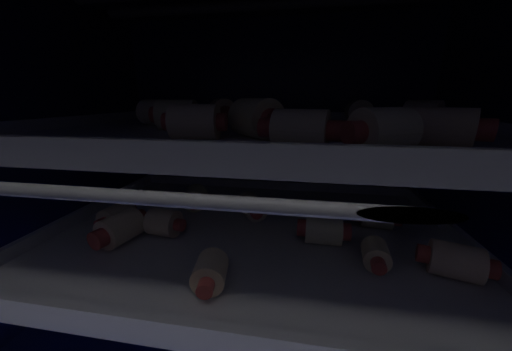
{
  "coord_description": "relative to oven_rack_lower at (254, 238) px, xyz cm",
  "views": [
    {
      "loc": [
        5.1,
        -28.81,
        27.21
      ],
      "look_at": [
        0.0,
        1.58,
        18.16
      ],
      "focal_mm": 18.47,
      "sensor_mm": 36.0,
      "label": 1
    }
  ],
  "objects": [
    {
      "name": "pig_in_blanket_upper_11",
      "position": [
        1.22,
        -5.78,
        15.05
      ],
      "size": [
        5.28,
        5.51,
        3.37
      ],
      "rotation": [
        0.0,
        0.0,
        0.73
      ],
      "color": "beige",
      "rests_on": "baking_tray_upper"
    },
    {
      "name": "pig_in_blanket_lower_8",
      "position": [
        -0.87,
        3.58,
        2.7
      ],
      "size": [
        4.66,
        5.52,
        3.09
      ],
      "rotation": [
        0.0,
        0.0,
        0.59
      ],
      "color": "beige",
      "rests_on": "baking_tray_lower"
    },
    {
      "name": "pig_in_blanket_upper_10",
      "position": [
        -15.38,
        11.71,
        14.93
      ],
      "size": [
        4.95,
        4.98,
        3.12
      ],
      "rotation": [
        0.0,
        0.0,
        2.36
      ],
      "color": "beige",
      "rests_on": "baking_tray_upper"
    },
    {
      "name": "pig_in_blanket_lower_0",
      "position": [
        -1.9,
        -10.57,
        2.56
      ],
      "size": [
        3.22,
        5.23,
        2.81
      ],
      "rotation": [
        0.0,
        0.0,
        3.29
      ],
      "color": "beige",
      "rests_on": "baking_tray_lower"
    },
    {
      "name": "oven_wall_left",
      "position": [
        -27.82,
        -0.0,
        9.87
      ],
      "size": [
        1.2,
        43.12,
        40.74
      ],
      "primitive_type": "cube",
      "color": "#0C1138",
      "rests_on": "ground_plane"
    },
    {
      "name": "pig_in_blanket_lower_1",
      "position": [
        14.89,
        3.15,
        2.44
      ],
      "size": [
        5.79,
        2.95,
        2.59
      ],
      "rotation": [
        0.0,
        0.0,
        1.47
      ],
      "color": "beige",
      "rests_on": "baking_tray_lower"
    },
    {
      "name": "pig_in_blanket_upper_3",
      "position": [
        -13.24,
        3.07,
        14.97
      ],
      "size": [
        5.5,
        4.17,
        3.21
      ],
      "rotation": [
        0.0,
        0.0,
        4.38
      ],
      "color": "beige",
      "rests_on": "baking_tray_upper"
    },
    {
      "name": "oven_wall_back",
      "position": [
        0.0,
        22.16,
        9.87
      ],
      "size": [
        56.83,
        1.2,
        40.74
      ],
      "primitive_type": "cube",
      "color": "#0C1138",
      "rests_on": "ground_plane"
    },
    {
      "name": "pig_in_blanket_lower_7",
      "position": [
        -10.19,
        -2.97,
        2.72
      ],
      "size": [
        5.28,
        3.55,
        3.14
      ],
      "rotation": [
        0.0,
        0.0,
        4.58
      ],
      "color": "beige",
      "rests_on": "baking_tray_lower"
    },
    {
      "name": "pig_in_blanket_upper_4",
      "position": [
        14.7,
        -8.34,
        14.74
      ],
      "size": [
        6.02,
        4.22,
        2.75
      ],
      "rotation": [
        0.0,
        0.0,
        1.11
      ],
      "color": "beige",
      "rests_on": "baking_tray_upper"
    },
    {
      "name": "pig_in_blanket_upper_2",
      "position": [
        -3.59,
        -7.71,
        14.82
      ],
      "size": [
        5.37,
        3.19,
        2.9
      ],
      "rotation": [
        0.0,
        0.0,
        4.79
      ],
      "color": "beige",
      "rests_on": "baking_tray_upper"
    },
    {
      "name": "baking_tray_lower",
      "position": [
        0.0,
        -0.0,
        0.85
      ],
      "size": [
        47.24,
        32.38,
        2.24
      ],
      "color": "silver",
      "rests_on": "oven_rack_lower"
    },
    {
      "name": "pig_in_blanket_lower_2",
      "position": [
        -16.91,
        -2.1,
        2.63
      ],
      "size": [
        3.43,
        5.74,
        2.95
      ],
      "rotation": [
        0.0,
        0.0,
        6.14
      ],
      "color": "beige",
      "rests_on": "baking_tray_lower"
    },
    {
      "name": "pig_in_blanket_upper_9",
      "position": [
        -5.66,
        7.17,
        15.03
      ],
      "size": [
        4.57,
        5.38,
        3.32
      ],
      "rotation": [
        0.0,
        0.0,
        3.64
      ],
      "color": "beige",
      "rests_on": "baking_tray_upper"
    },
    {
      "name": "pig_in_blanket_lower_3",
      "position": [
        8.12,
        -1.76,
        2.76
      ],
      "size": [
        5.79,
        3.36,
        3.22
      ],
      "rotation": [
        0.0,
        0.0,
        1.53
      ],
      "color": "beige",
      "rests_on": "baking_tray_lower"
    },
    {
      "name": "ground_plane",
      "position": [
        0.0,
        -0.0,
        -11.1
      ],
      "size": [
        56.83,
        45.52,
        1.2
      ],
      "primitive_type": "cube",
      "color": "#0C1138"
    },
    {
      "name": "pig_in_blanket_upper_8",
      "position": [
        0.19,
        0.29,
        15.03
      ],
      "size": [
        4.74,
        5.0,
        3.32
      ],
      "rotation": [
        0.0,
        0.0,
        5.74
      ],
      "color": "beige",
      "rests_on": "baking_tray_upper"
    },
    {
      "name": "pig_in_blanket_upper_7",
      "position": [
        -8.18,
        -1.33,
        14.97
      ],
      "size": [
        5.83,
        3.55,
        3.21
      ],
      "rotation": [
        0.0,
        0.0,
        1.66
      ],
      "color": "beige",
      "rests_on": "baking_tray_upper"
    },
    {
      "name": "pig_in_blanket_lower_9",
      "position": [
        -14.19,
        -5.21,
        2.83
      ],
      "size": [
        4.25,
        6.71,
        3.35
      ],
      "rotation": [
        0.0,
        0.0,
        2.89
      ],
      "color": "beige",
      "rests_on": "baking_tray_lower"
    },
    {
      "name": "pig_in_blanket_upper_5",
      "position": [
        18.78,
        4.69,
        14.95
      ],
      "size": [
        5.01,
        4.67,
        3.16
      ],
      "rotation": [
        0.0,
        0.0,
        0.85
      ],
      "color": "beige",
      "rests_on": "baking_tray_upper"
    },
    {
      "name": "pig_in_blanket_upper_1",
      "position": [
        5.11,
        -10.65,
        14.7
      ],
      "size": [
        6.0,
        3.45,
        2.67
      ],
      "rotation": [
        0.0,
        0.0,
        1.33
      ],
      "color": "beige",
      "rests_on": "baking_tray_upper"
    },
    {
      "name": "oven_rack_upper",
      "position": [
        0.0,
        -0.0,
        12.42
      ],
      "size": [
        51.89,
        42.26,
        0.68
      ],
      "color": "#B7B7BC"
    },
    {
      "name": "baking_tray_upper",
      "position": [
        0.0,
        -0.0,
        13.19
      ],
      "size": [
        47.24,
        32.38,
        1.8
      ],
      "color": "silver",
      "rests_on": "oven_rack_upper"
    },
    {
      "name": "pig_in_blanket_lower_5",
      "position": [
        19.31,
        -5.71,
        2.73
      ],
      "size": [
        6.18,
        4.22,
        3.17
      ],
      "rotation": [
        0.0,
        0.0,
        1.26
      ],
      "color": "beige",
      "rests_on": "baking_tray_lower"
    },
    {
      "name": "pig_in_blanket_upper_6",
      "position": [
        10.03,
        -11.6,
        14.79
      ],
      "size": [
        5.18,
        4.09,
        2.84
      ],
      "rotation": [
        0.0,
        0.0,
        5.22
      ],
      "color": "beige",
      "rests_on": "baking_tray_upper"
    },
    {
      "name": "pig_in_blanket_lower_4",
      "position": [
        12.75,
        -5.23,
        2.39
      ],
      "size": [
        2.82,
        4.96,
        2.49
      ],
      "rotation": [
        0.0,
        0.0,
        3.02
      ],
      "color": "beige",
      "rests_on": "baking_tray_lower"
    },
    {
      "name": "pig_in_blanket_upper_0",
      "position": [
        12.61,
        8.87,
        14.95
      ],
      "size": [
        3.18,
        5.58,
        3.16
      ],
      "rotation": [
        0.0,
        0.0,
        3.13
      ],
      "color": "beige",
      "rests_on": "baking_tray_upper"
    },
    {
      "name": "oven_rack_lower",
      "position": [
        0.0,
        0.0,
        0.0
      ],
      "size": [
        51.8,
        42.26,
        0.59
      ],
      "color": "#B7B7BC"
    },
    {
      "name": "pig_in_blanket_lower_6",
      "position": [
        -9.64,
        5.29,
        2.72
      ],
      "size": [
        3.94,
        5.18,
        3.14
      ],
      "rotation": [
        0.0,
        0.0,
        0.26
      ],
      "color": "beige",
      "rests_on": "baking_tray_lower"
    }
  ]
}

